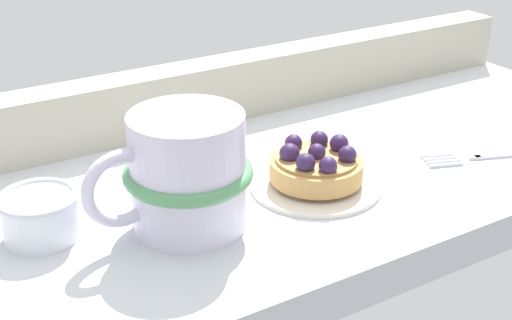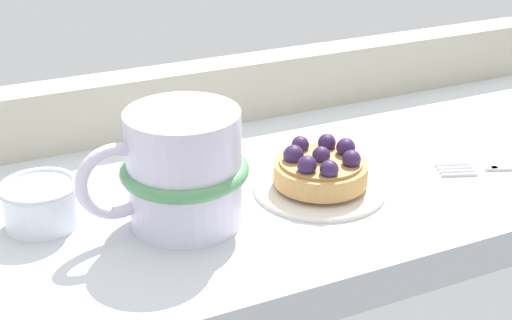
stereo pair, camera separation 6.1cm
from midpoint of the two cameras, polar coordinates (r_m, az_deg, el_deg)
name	(u,v)px [view 1 (the left image)]	position (r cm, az deg, el deg)	size (l,w,h in cm)	color
ground_plane	(270,191)	(69.13, -1.43, -2.55)	(89.00, 34.83, 3.67)	silver
window_rail_back	(196,94)	(79.52, -6.98, 5.21)	(87.22, 4.28, 6.61)	#B2AD99
dessert_plate	(316,183)	(65.81, 2.14, -1.88)	(12.11, 12.11, 0.91)	silver
raspberry_tart	(316,164)	(64.98, 2.15, -0.42)	(8.58, 8.58, 3.62)	tan
coffee_mug	(185,173)	(58.18, -8.65, -1.07)	(14.27, 10.63, 9.92)	silver
dessert_fork	(506,154)	(75.03, 17.17, 0.43)	(17.20, 7.75, 0.60)	silver
sugar_bowl	(41,216)	(60.51, -19.55, -4.34)	(6.57, 6.57, 3.88)	silver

